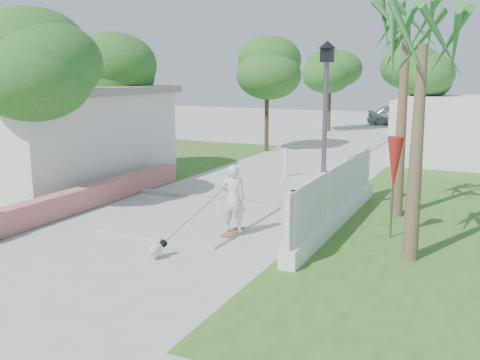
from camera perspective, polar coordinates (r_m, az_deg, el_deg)
The scene contains 21 objects.
ground at distance 10.67m, azimuth -15.67°, elevation -9.20°, with size 90.00×90.00×0.00m, color #B7B7B2.
path_strip at distance 28.51m, azimuth 11.52°, elevation 3.78°, with size 3.20×36.00×0.06m, color #B7B7B2.
curb at distance 15.47m, azimuth -1.07°, elevation -2.19°, with size 6.50×0.25×0.10m, color #999993.
grass_left at distance 20.97m, azimuth -15.96°, elevation 0.84°, with size 8.00×20.00×0.01m, color #345D1D.
pink_wall at distance 15.24m, azimuth -16.45°, elevation -1.85°, with size 0.45×8.20×0.80m.
house_left at distance 20.03m, azimuth -22.15°, elevation 4.68°, with size 8.40×7.40×3.23m.
lattice_fence at distance 13.28m, azimuth 10.26°, elevation -2.45°, with size 0.35×7.00×1.50m.
building_right at distance 25.60m, azimuth 23.72°, elevation 5.08°, with size 6.00×8.00×2.60m, color silver.
street_lamp at distance 13.57m, azimuth 9.05°, elevation 5.95°, with size 0.44×0.44×4.44m.
bollard at distance 18.89m, azimuth 4.86°, elevation 1.90°, with size 0.14×0.14×1.09m.
patio_umbrella at distance 12.29m, azimuth 16.14°, elevation 1.61°, with size 0.36×0.36×2.30m.
tree_left_near at distance 15.29m, azimuth -22.03°, elevation 11.11°, with size 3.60×3.60×5.28m.
tree_left_mid at distance 20.06m, azimuth -12.26°, elevation 10.59°, with size 3.20×3.20×4.85m.
tree_path_left at distance 25.37m, azimuth 2.93°, elevation 11.67°, with size 3.40×3.40×5.23m.
tree_path_right at distance 27.68m, azimuth 18.38°, elevation 10.41°, with size 3.00×3.00×4.79m.
tree_path_far at distance 34.77m, azimuth 9.65°, elevation 11.43°, with size 3.20×3.20×5.17m.
palm_far at distance 14.16m, azimuth 17.32°, elevation 14.15°, with size 1.80×1.80×5.30m.
palm_near at distance 10.76m, azimuth 18.89°, elevation 12.27°, with size 1.80×1.80×4.70m.
skateboarder at distance 11.76m, azimuth -3.57°, elevation -3.11°, with size 1.05×2.30×1.65m.
dog at distance 10.95m, azimuth -8.85°, elevation -7.24°, with size 0.35×0.53×0.38m.
parked_car at distance 39.58m, azimuth 16.57°, elevation 6.63°, with size 1.74×4.33×1.47m, color #B4B6BC.
Camera 1 is at (6.67, -7.48, 3.67)m, focal length 40.00 mm.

